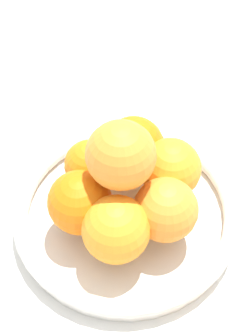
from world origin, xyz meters
TOP-DOWN VIEW (x-y plane):
  - ground_plane at (0.00, 0.00)m, footprint 4.00×4.00m
  - fruit_bowl at (0.00, 0.00)m, footprint 0.30×0.30m
  - orange_pile at (-0.00, 0.00)m, footprint 0.21×0.19m

SIDE VIEW (x-z plane):
  - ground_plane at x=0.00m, z-range 0.00..0.00m
  - fruit_bowl at x=0.00m, z-range 0.00..0.04m
  - orange_pile at x=0.00m, z-range 0.01..0.16m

